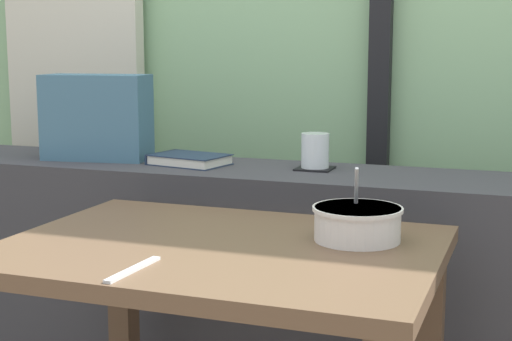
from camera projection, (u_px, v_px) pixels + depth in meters
curtain_left_panel at (73, 14)px, 2.88m from camera, size 0.56×0.06×2.50m
dark_console_ledge at (295, 305)px, 2.23m from camera, size 2.80×0.37×0.79m
breakfast_table at (221, 305)px, 1.63m from camera, size 0.90×0.67×0.73m
coaster_square at (315, 169)px, 2.19m from camera, size 0.10×0.10×0.00m
juice_glass at (315, 152)px, 2.18m from camera, size 0.08×0.08×0.10m
closed_book at (189, 159)px, 2.28m from camera, size 0.24×0.19×0.03m
throw_pillow at (97, 117)px, 2.37m from camera, size 0.34×0.19×0.26m
soup_bowl at (357, 224)px, 1.63m from camera, size 0.19×0.19×0.16m
fork_utensil at (133, 269)px, 1.41m from camera, size 0.03×0.17×0.01m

